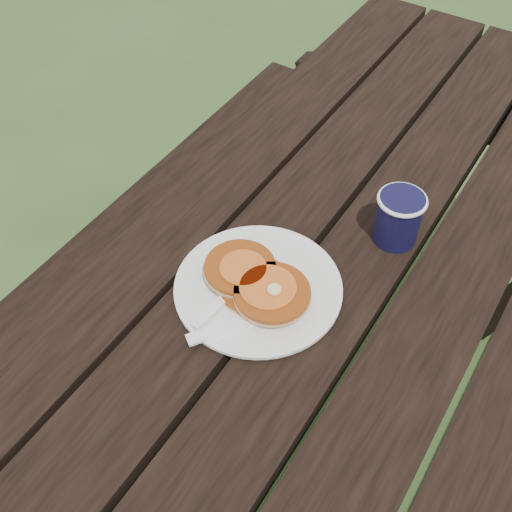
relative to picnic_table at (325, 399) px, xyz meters
The scene contains 7 objects.
ground 0.37m from the picnic_table, ahead, with size 60.00×60.00×0.00m, color #354B20.
picnic_table is the anchor object (origin of this frame).
plate 0.41m from the picnic_table, 138.71° to the right, with size 0.26×0.26×0.01m, color white.
pancake_stack 0.43m from the picnic_table, 137.15° to the right, with size 0.18×0.13×0.04m.
knife 0.43m from the picnic_table, 117.38° to the right, with size 0.02×0.18×0.01m, color white.
fork 0.45m from the picnic_table, 130.32° to the right, with size 0.03×0.16×0.01m, color white, non-canonical shape.
coffee_cup 0.45m from the picnic_table, 77.76° to the left, with size 0.08×0.08×0.09m.
Camera 1 is at (0.23, -0.62, 1.54)m, focal length 45.00 mm.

